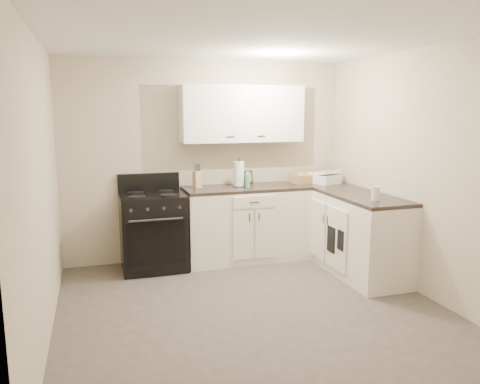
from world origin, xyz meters
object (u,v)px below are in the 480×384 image
object	(u,v)px
stove	(153,231)
countertop_grill	(326,179)
paper_towel	(239,174)
knife_block	(197,180)
wicker_basket	(305,179)

from	to	relation	value
stove	countertop_grill	size ratio (longest dim) A/B	2.88
stove	paper_towel	xyz separation A→B (m)	(1.10, 0.07, 0.64)
knife_block	countertop_grill	size ratio (longest dim) A/B	0.66
stove	knife_block	xyz separation A→B (m)	(0.57, 0.12, 0.58)
stove	countertop_grill	world-z (taller)	countertop_grill
countertop_grill	stove	bearing A→B (deg)	159.43
knife_block	countertop_grill	xyz separation A→B (m)	(1.68, -0.14, -0.05)
countertop_grill	paper_towel	bearing A→B (deg)	155.37
wicker_basket	countertop_grill	world-z (taller)	countertop_grill
stove	wicker_basket	distance (m)	2.09
stove	paper_towel	size ratio (longest dim) A/B	2.91
paper_towel	wicker_basket	size ratio (longest dim) A/B	0.93
knife_block	paper_towel	world-z (taller)	paper_towel
stove	wicker_basket	world-z (taller)	wicker_basket
wicker_basket	countertop_grill	bearing A→B (deg)	-27.11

